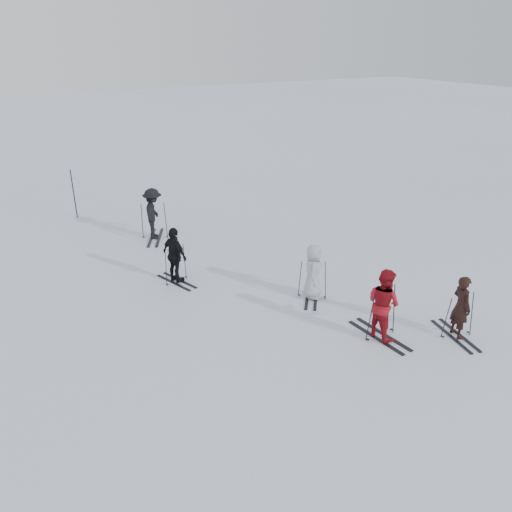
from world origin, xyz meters
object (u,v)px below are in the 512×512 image
at_px(skier_uphill_far, 153,214).
at_px(skier_near_dark, 461,308).
at_px(skier_red, 383,304).
at_px(piste_marker, 74,194).
at_px(skier_grey, 313,272).
at_px(skier_uphill_left, 175,256).

bearing_deg(skier_uphill_far, skier_near_dark, -130.52).
height_order(skier_red, piste_marker, piste_marker).
height_order(skier_red, skier_grey, skier_red).
bearing_deg(skier_grey, skier_red, -134.53).
xyz_separation_m(skier_grey, skier_uphill_left, (-2.99, 2.71, 0.06)).
bearing_deg(skier_red, piste_marker, 15.87).
relative_size(skier_grey, skier_uphill_left, 0.92).
distance_m(skier_grey, skier_uphill_left, 4.04).
height_order(skier_near_dark, skier_red, skier_red).
distance_m(skier_uphill_far, piste_marker, 4.18).
height_order(skier_near_dark, piste_marker, piste_marker).
bearing_deg(skier_uphill_left, skier_near_dark, -159.30).
distance_m(skier_uphill_left, skier_uphill_far, 3.73).
xyz_separation_m(skier_near_dark, skier_grey, (-1.97, 3.31, -0.02)).
relative_size(skier_red, skier_uphill_left, 1.06).
xyz_separation_m(skier_near_dark, skier_uphill_left, (-4.96, 6.02, 0.05)).
distance_m(skier_near_dark, skier_uphill_far, 10.66).
bearing_deg(piste_marker, skier_uphill_far, -60.33).
xyz_separation_m(skier_red, skier_uphill_left, (-3.33, 5.14, -0.05)).
distance_m(skier_red, piste_marker, 13.36).
bearing_deg(skier_near_dark, skier_uphill_far, 36.39).
bearing_deg(skier_uphill_left, skier_grey, -150.98).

